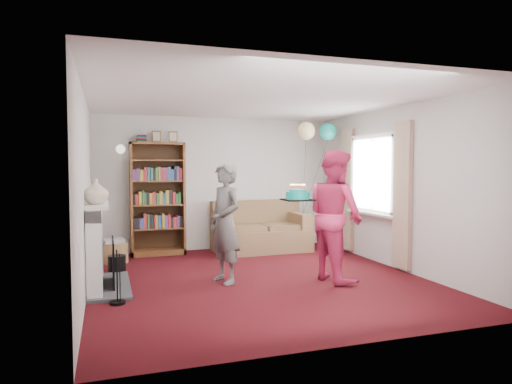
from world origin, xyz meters
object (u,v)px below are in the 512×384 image
object	(u,v)px
bookcase	(157,200)
birthday_cake	(298,196)
person_striped	(225,223)
person_magenta	(335,215)
sofa	(260,232)

from	to	relation	value
bookcase	birthday_cake	distance (m)	3.06
person_striped	person_magenta	size ratio (longest dim) A/B	0.90
sofa	person_striped	distance (m)	2.47
person_magenta	sofa	bearing A→B (deg)	-1.74
sofa	birthday_cake	size ratio (longest dim) A/B	4.61
sofa	person_striped	size ratio (longest dim) A/B	1.07
person_magenta	birthday_cake	world-z (taller)	person_magenta
person_striped	bookcase	bearing A→B (deg)	176.73
bookcase	person_striped	bearing A→B (deg)	-74.28
person_magenta	birthday_cake	distance (m)	0.61
bookcase	person_striped	distance (m)	2.43
bookcase	sofa	world-z (taller)	bookcase
person_striped	birthday_cake	world-z (taller)	person_striped
sofa	birthday_cake	world-z (taller)	birthday_cake
bookcase	sofa	xyz separation A→B (m)	(1.87, -0.23, -0.63)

